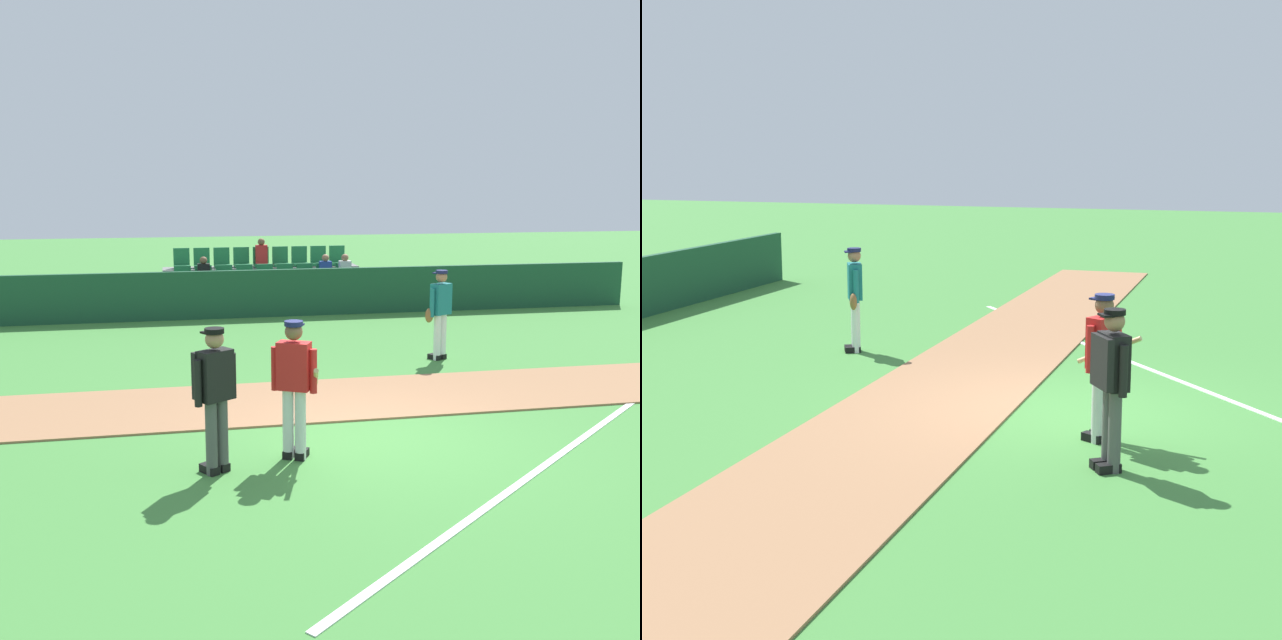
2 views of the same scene
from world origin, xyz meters
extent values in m
plane|color=#42843A|center=(0.00, 0.00, 0.00)|extent=(80.00, 80.00, 0.00)
cube|color=#9E704C|center=(0.00, 1.87, 0.01)|extent=(28.00, 2.34, 0.03)
cube|color=white|center=(3.00, -0.50, 0.01)|extent=(9.30, 7.74, 0.01)
cylinder|color=silver|center=(-1.18, -0.56, 0.45)|extent=(0.14, 0.14, 0.90)
cylinder|color=silver|center=(-1.04, -0.64, 0.45)|extent=(0.14, 0.14, 0.90)
cube|color=black|center=(-1.15, -0.51, 0.05)|extent=(0.23, 0.29, 0.10)
cube|color=black|center=(-1.01, -0.59, 0.05)|extent=(0.23, 0.29, 0.10)
cube|color=red|center=(-1.11, -0.60, 1.20)|extent=(0.46, 0.38, 0.60)
cylinder|color=red|center=(-1.33, -0.49, 1.15)|extent=(0.09, 0.09, 0.55)
cylinder|color=red|center=(-0.89, -0.72, 1.15)|extent=(0.09, 0.09, 0.55)
sphere|color=brown|center=(-1.11, -0.60, 1.63)|extent=(0.22, 0.22, 0.22)
cylinder|color=#191E4C|center=(-1.11, -0.60, 1.73)|extent=(0.23, 0.23, 0.06)
cube|color=#191E4C|center=(-1.07, -0.51, 1.70)|extent=(0.22, 0.19, 0.02)
cylinder|color=tan|center=(-0.84, -0.63, 1.05)|extent=(0.20, 0.79, 0.41)
cylinder|color=#4C4C4C|center=(-2.15, -0.92, 0.45)|extent=(0.14, 0.14, 0.90)
cylinder|color=#4C4C4C|center=(-2.02, -0.83, 0.45)|extent=(0.14, 0.14, 0.90)
cube|color=black|center=(-2.19, -0.87, 0.05)|extent=(0.24, 0.28, 0.10)
cube|color=black|center=(-2.05, -0.78, 0.05)|extent=(0.24, 0.28, 0.10)
cube|color=black|center=(-2.09, -0.87, 1.20)|extent=(0.46, 0.40, 0.60)
cylinder|color=black|center=(-2.30, -1.01, 1.15)|extent=(0.09, 0.09, 0.55)
cylinder|color=black|center=(-1.88, -0.73, 1.15)|extent=(0.09, 0.09, 0.55)
sphere|color=#9E7051|center=(-2.09, -0.87, 1.63)|extent=(0.22, 0.22, 0.22)
cylinder|color=black|center=(-2.09, -0.87, 1.73)|extent=(0.23, 0.23, 0.06)
cube|color=black|center=(-2.14, -0.79, 1.70)|extent=(0.22, 0.20, 0.02)
cube|color=black|center=(-2.16, -0.76, 1.20)|extent=(0.41, 0.31, 0.56)
cylinder|color=white|center=(2.51, 4.15, 0.45)|extent=(0.14, 0.14, 0.90)
cylinder|color=white|center=(2.65, 4.23, 0.45)|extent=(0.14, 0.14, 0.90)
cube|color=black|center=(2.48, 4.21, 0.05)|extent=(0.23, 0.29, 0.10)
cube|color=black|center=(2.62, 4.28, 0.05)|extent=(0.23, 0.29, 0.10)
cube|color=#197075|center=(2.58, 4.19, 1.20)|extent=(0.46, 0.38, 0.60)
cylinder|color=#197075|center=(2.36, 4.07, 1.15)|extent=(0.09, 0.09, 0.55)
cylinder|color=#197075|center=(2.80, 4.31, 1.15)|extent=(0.09, 0.09, 0.55)
sphere|color=#9E7051|center=(2.58, 4.19, 1.63)|extent=(0.22, 0.22, 0.22)
cylinder|color=#191E4C|center=(2.58, 4.19, 1.73)|extent=(0.23, 0.23, 0.06)
cube|color=#191E4C|center=(2.54, 4.28, 1.70)|extent=(0.22, 0.19, 0.02)
ellipsoid|color=brown|center=(2.32, 4.11, 0.90)|extent=(0.23, 0.20, 0.28)
camera|label=1|loc=(-2.59, -9.48, 3.40)|focal=42.34mm
camera|label=2|loc=(-11.95, -2.36, 3.45)|focal=53.73mm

